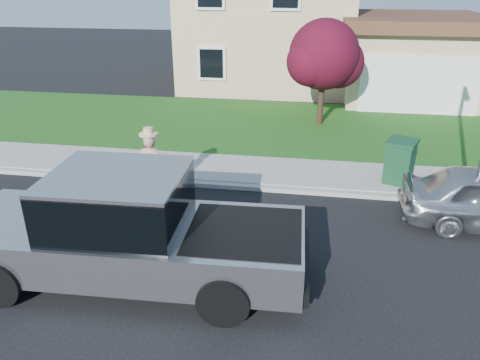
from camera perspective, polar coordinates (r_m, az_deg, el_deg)
name	(u,v)px	position (r m, az deg, el deg)	size (l,w,h in m)	color
ground	(189,243)	(10.15, -6.20, -7.65)	(80.00, 80.00, 0.00)	black
curb	(254,188)	(12.45, 1.67, -0.94)	(40.00, 0.20, 0.12)	gray
sidewalk	(259,171)	(13.45, 2.30, 1.06)	(40.00, 2.00, 0.15)	gray
lawn	(274,126)	(17.67, 4.11, 6.58)	(40.00, 7.00, 0.10)	#1D4C15
house	(297,20)	(24.81, 6.91, 18.82)	(14.00, 11.30, 6.85)	tan
pickup_truck	(129,231)	(8.78, -13.41, -6.12)	(6.55, 2.54, 2.13)	black
woman	(151,166)	(11.82, -10.80, 1.65)	(0.67, 0.48, 1.90)	tan
ornamental_tree	(325,58)	(17.46, 10.32, 14.43)	(2.77, 2.50, 3.80)	black
trash_bin	(400,161)	(13.10, 18.91, 2.23)	(0.97, 1.03, 1.16)	#103B20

